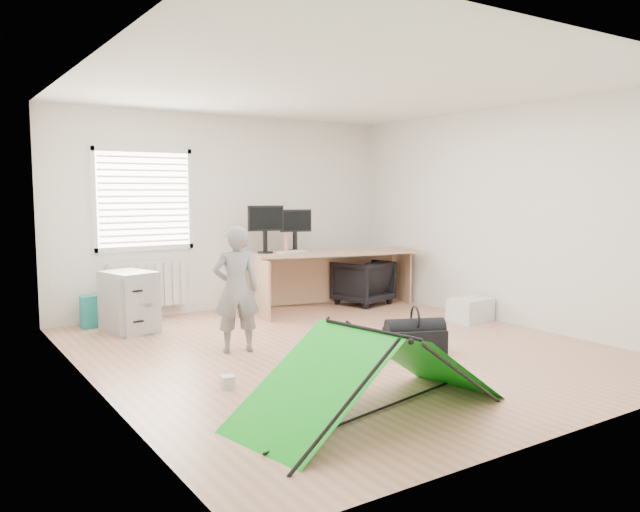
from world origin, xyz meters
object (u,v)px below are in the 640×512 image
thermos (286,243)px  office_chair (363,282)px  desk (335,280)px  filing_cabinet (129,302)px  monitor_left (265,236)px  monitor_right (295,236)px  laptop_bag (314,375)px  kite (371,372)px  person (236,289)px  duffel_bag (415,342)px  storage_crate (470,310)px

thermos → office_chair: bearing=-15.8°
desk → filing_cabinet: bearing=-169.5°
office_chair → monitor_left: bearing=-25.4°
thermos → monitor_right: bearing=-6.3°
monitor_left → laptop_bag: 3.72m
thermos → kite: 4.33m
office_chair → person: bearing=14.1°
person → kite: 2.23m
kite → duffel_bag: 1.83m
filing_cabinet → monitor_left: monitor_left is taller
person → kite: person is taller
monitor_left → laptop_bag: (-1.35, -3.35, -0.88)m
desk → storage_crate: desk is taller
thermos → laptop_bag: 3.85m
duffel_bag → filing_cabinet: bearing=152.2°
storage_crate → laptop_bag: laptop_bag is taller
office_chair → person: 3.11m
person → duffel_bag: 1.90m
person → desk: bearing=-131.6°
desk → filing_cabinet: 2.89m
desk → duffel_bag: desk is taller
filing_cabinet → laptop_bag: size_ratio=1.63×
duffel_bag → monitor_left: bearing=116.7°
desk → monitor_left: 1.19m
filing_cabinet → office_chair: filing_cabinet is taller
monitor_left → monitor_right: bearing=12.2°
monitor_right → thermos: bearing=-171.8°
desk → storage_crate: size_ratio=4.50×
monitor_left → office_chair: 1.65m
kite → person: bearing=79.0°
office_chair → storage_crate: (0.43, -1.72, -0.18)m
thermos → laptop_bag: size_ratio=0.55×
laptop_bag → duffel_bag: laptop_bag is taller
thermos → duffel_bag: bearing=-93.1°
filing_cabinet → person: person is taller
office_chair → laptop_bag: (-2.80, -3.05, -0.16)m
monitor_right → storage_crate: 2.61m
filing_cabinet → duffel_bag: size_ratio=1.20×
duffel_bag → kite: bearing=-119.2°
monitor_right → duffel_bag: bearing=-81.2°
storage_crate → desk: bearing=119.1°
person → laptop_bag: size_ratio=2.97×
desk → thermos: (-0.60, 0.34, 0.53)m
thermos → kite: size_ratio=0.12×
filing_cabinet → monitor_left: (1.94, 0.24, 0.69)m
storage_crate → duffel_bag: 1.88m
thermos → person: person is taller
thermos → laptop_bag: bearing=-116.7°
filing_cabinet → laptop_bag: (0.59, -3.11, -0.20)m
monitor_left → office_chair: monitor_left is taller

